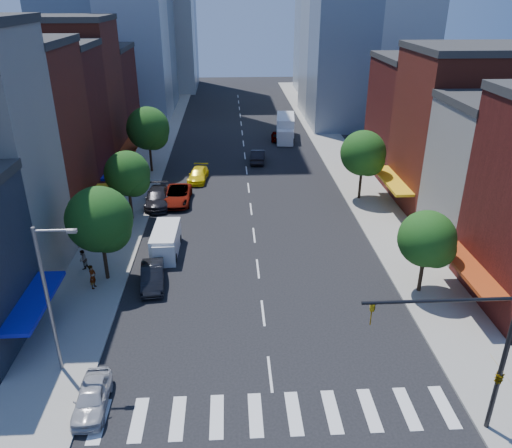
{
  "coord_description": "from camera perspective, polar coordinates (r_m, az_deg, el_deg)",
  "views": [
    {
      "loc": [
        -2.03,
        -22.18,
        19.88
      ],
      "look_at": [
        -0.28,
        9.68,
        5.0
      ],
      "focal_mm": 35.0,
      "sensor_mm": 36.0,
      "label": 1
    }
  ],
  "objects": [
    {
      "name": "bldg_left_3",
      "position": [
        55.97,
        -23.26,
        10.23
      ],
      "size": [
        12.0,
        8.0,
        15.0
      ],
      "primitive_type": "cube",
      "color": "#4B1612",
      "rests_on": "ground"
    },
    {
      "name": "bldg_left_4",
      "position": [
        63.65,
        -21.0,
        13.11
      ],
      "size": [
        12.0,
        9.0,
        17.0
      ],
      "primitive_type": "cube",
      "color": "maroon",
      "rests_on": "ground"
    },
    {
      "name": "traffic_car_oncoming",
      "position": [
        64.49,
        0.19,
        7.8
      ],
      "size": [
        2.16,
        5.05,
        1.62
      ],
      "primitive_type": "imported",
      "rotation": [
        0.0,
        0.0,
        3.05
      ],
      "color": "black",
      "rests_on": "ground"
    },
    {
      "name": "parked_car_rear",
      "position": [
        51.9,
        -11.21,
        2.97
      ],
      "size": [
        2.55,
        5.79,
        1.65
      ],
      "primitive_type": "imported",
      "rotation": [
        0.0,
        0.0,
        0.04
      ],
      "color": "black",
      "rests_on": "ground"
    },
    {
      "name": "bldg_left_5",
      "position": [
        72.97,
        -18.66,
        13.17
      ],
      "size": [
        12.0,
        10.0,
        13.0
      ],
      "primitive_type": "cube",
      "color": "#4B1612",
      "rests_on": "ground"
    },
    {
      "name": "traffic_car_far",
      "position": [
        74.52,
        2.38,
        10.05
      ],
      "size": [
        1.92,
        4.12,
        1.36
      ],
      "primitive_type": "imported",
      "rotation": [
        0.0,
        0.0,
        3.06
      ],
      "color": "#999999",
      "rests_on": "ground"
    },
    {
      "name": "bldg_right_3",
      "position": [
        62.17,
        19.06,
        11.24
      ],
      "size": [
        12.0,
        10.0,
        13.0
      ],
      "primitive_type": "cube",
      "color": "#4B1612",
      "rests_on": "ground"
    },
    {
      "name": "crosswalk",
      "position": [
        27.69,
        2.15,
        -20.88
      ],
      "size": [
        19.0,
        3.0,
        0.01
      ],
      "primitive_type": "cube",
      "color": "silver",
      "rests_on": "ground"
    },
    {
      "name": "parked_car_front",
      "position": [
        28.83,
        -18.24,
        -18.28
      ],
      "size": [
        1.79,
        4.14,
        1.39
      ],
      "primitive_type": "imported",
      "rotation": [
        0.0,
        0.0,
        0.04
      ],
      "color": "#B1B2B6",
      "rests_on": "ground"
    },
    {
      "name": "parked_car_second",
      "position": [
        37.92,
        -11.75,
        -5.86
      ],
      "size": [
        2.11,
        4.77,
        1.52
      ],
      "primitive_type": "imported",
      "rotation": [
        0.0,
        0.0,
        0.11
      ],
      "color": "black",
      "rests_on": "ground"
    },
    {
      "name": "bldg_right_2",
      "position": [
        53.07,
        23.02,
        9.55
      ],
      "size": [
        12.0,
        10.0,
        15.0
      ],
      "primitive_type": "cube",
      "color": "maroon",
      "rests_on": "ground"
    },
    {
      "name": "sidewalk_left",
      "position": [
        66.09,
        -12.2,
        7.0
      ],
      "size": [
        5.0,
        120.0,
        0.15
      ],
      "primitive_type": "cube",
      "color": "gray",
      "rests_on": "ground"
    },
    {
      "name": "parked_car_third",
      "position": [
        52.21,
        -8.95,
        3.26
      ],
      "size": [
        2.74,
        5.82,
        1.61
      ],
      "primitive_type": "imported",
      "rotation": [
        0.0,
        0.0,
        -0.01
      ],
      "color": "#999999",
      "rests_on": "ground"
    },
    {
      "name": "box_truck",
      "position": [
        74.96,
        3.37,
        10.83
      ],
      "size": [
        3.3,
        8.52,
        3.35
      ],
      "rotation": [
        0.0,
        0.0,
        -0.11
      ],
      "color": "silver",
      "rests_on": "ground"
    },
    {
      "name": "tree_left_mid",
      "position": [
        47.62,
        -14.32,
        5.4
      ],
      "size": [
        4.2,
        4.2,
        6.65
      ],
      "color": "black",
      "rests_on": "sidewalk_left"
    },
    {
      "name": "ground",
      "position": [
        29.85,
        1.62,
        -16.76
      ],
      "size": [
        220.0,
        220.0,
        0.0
      ],
      "primitive_type": "plane",
      "color": "black",
      "rests_on": "ground"
    },
    {
      "name": "tree_right_near",
      "position": [
        36.6,
        19.16,
        -1.88
      ],
      "size": [
        4.0,
        4.0,
        6.2
      ],
      "color": "black",
      "rests_on": "sidewalk_right"
    },
    {
      "name": "pedestrian_far",
      "position": [
        41.23,
        -19.19,
        -3.85
      ],
      "size": [
        0.78,
        0.9,
        1.6
      ],
      "primitive_type": "imported",
      "rotation": [
        0.0,
        0.0,
        -1.82
      ],
      "color": "#999999",
      "rests_on": "sidewalk_left"
    },
    {
      "name": "pedestrian_near",
      "position": [
        38.36,
        -18.18,
        -5.73
      ],
      "size": [
        0.56,
        0.75,
        1.86
      ],
      "primitive_type": "imported",
      "rotation": [
        0.0,
        0.0,
        1.38
      ],
      "color": "#999999",
      "rests_on": "sidewalk_left"
    },
    {
      "name": "bldg_left_2",
      "position": [
        48.2,
        -26.49,
        8.12
      ],
      "size": [
        12.0,
        9.0,
        16.0
      ],
      "primitive_type": "cube",
      "color": "maroon",
      "rests_on": "ground"
    },
    {
      "name": "tree_right_far",
      "position": [
        52.22,
        12.3,
        7.71
      ],
      "size": [
        4.6,
        4.6,
        7.2
      ],
      "color": "black",
      "rests_on": "sidewalk_right"
    },
    {
      "name": "tree_left_far",
      "position": [
        60.65,
        -12.09,
        10.45
      ],
      "size": [
        5.0,
        5.0,
        7.75
      ],
      "color": "black",
      "rests_on": "sidewalk_left"
    },
    {
      "name": "streetlight",
      "position": [
        29.09,
        -22.48,
        -7.26
      ],
      "size": [
        2.25,
        0.25,
        9.0
      ],
      "color": "slate",
      "rests_on": "sidewalk_left"
    },
    {
      "name": "taxi",
      "position": [
        58.21,
        -6.62,
        5.61
      ],
      "size": [
        2.53,
        5.11,
        1.43
      ],
      "primitive_type": "imported",
      "rotation": [
        0.0,
        0.0,
        -0.11
      ],
      "color": "yellow",
      "rests_on": "ground"
    },
    {
      "name": "sidewalk_right",
      "position": [
        66.86,
        9.64,
        7.42
      ],
      "size": [
        5.0,
        120.0,
        0.15
      ],
      "primitive_type": "cube",
      "color": "gray",
      "rests_on": "ground"
    },
    {
      "name": "cargo_van_far",
      "position": [
        41.73,
        -10.33,
        -2.44
      ],
      "size": [
        2.0,
        4.5,
        1.88
      ],
      "rotation": [
        0.0,
        0.0,
        0.05
      ],
      "color": "silver",
      "rests_on": "ground"
    },
    {
      "name": "tree_left_near",
      "position": [
        37.53,
        -17.24,
        0.23
      ],
      "size": [
        4.8,
        4.8,
        7.3
      ],
      "color": "black",
      "rests_on": "sidewalk_left"
    },
    {
      "name": "cargo_van_near",
      "position": [
        42.11,
        -10.28,
        -1.98
      ],
      "size": [
        2.16,
        5.05,
        2.13
      ],
      "rotation": [
        0.0,
        0.0,
        -0.03
      ],
      "color": "white",
      "rests_on": "ground"
    },
    {
      "name": "traffic_signal",
      "position": [
        26.52,
        25.3,
        -14.21
      ],
      "size": [
        7.24,
        2.24,
        8.0
      ],
      "color": "black",
      "rests_on": "sidewalk_right"
    }
  ]
}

